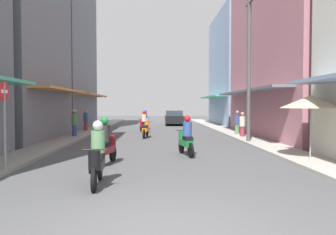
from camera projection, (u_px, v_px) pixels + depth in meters
ground_plane at (159, 137)px, 20.41m from camera, size 84.79×84.79×0.00m
sidewalk_left at (74, 137)px, 20.22m from camera, size 1.55×46.54×0.12m
sidewalk_right at (241, 136)px, 20.59m from camera, size 1.55×46.54×0.12m
building_left_far at (50, 32)px, 27.35m from camera, size 7.05×9.37×15.94m
building_right_mid at (304, 23)px, 20.27m from camera, size 7.05×13.29×13.94m
building_right_far at (247, 70)px, 32.89m from camera, size 7.05×10.61×10.94m
motorbike_red at (143, 123)px, 23.94m from camera, size 0.70×1.76×1.58m
motorbike_silver at (145, 121)px, 27.03m from camera, size 0.60×1.79×1.58m
motorbike_orange at (146, 129)px, 20.10m from camera, size 0.55×1.81×0.96m
motorbike_maroon at (106, 143)px, 10.95m from camera, size 0.61×1.79×1.58m
motorbike_green at (186, 138)px, 12.94m from camera, size 0.63×1.79×1.58m
motorbike_black at (97, 157)px, 8.11m from camera, size 0.55×1.81×1.58m
parked_car at (174, 118)px, 32.97m from camera, size 1.79×4.11×1.45m
pedestrian_midway at (242, 125)px, 19.73m from camera, size 0.34×0.34×1.56m
pedestrian_foreground at (86, 121)px, 24.37m from camera, size 0.34×0.34×1.67m
pedestrian_far at (237, 123)px, 21.24m from camera, size 0.34×0.34×1.62m
pedestrian_crossing at (74, 121)px, 19.90m from camera, size 0.44×0.44×1.76m
vendor_umbrella at (311, 102)px, 11.61m from camera, size 2.12×2.12×2.31m
utility_pole at (249, 66)px, 16.97m from camera, size 0.20×1.20×7.73m
street_sign_no_entry at (4, 114)px, 9.52m from camera, size 0.07×0.60×2.65m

